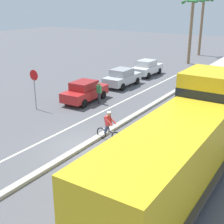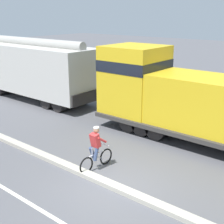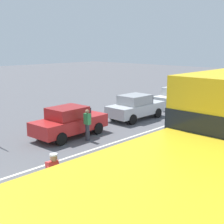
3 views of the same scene
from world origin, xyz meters
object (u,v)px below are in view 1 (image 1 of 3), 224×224
object	(u,v)px
parked_car_red	(85,91)
palm_tree_near	(192,20)
cyclist	(109,127)
pedestrian_by_cars	(99,93)
parked_car_silver	(122,77)
parked_car_white	(147,68)
stop_sign	(34,82)
palm_tree_far	(202,16)
locomotive	(185,144)

from	to	relation	value
parked_car_red	palm_tree_near	bearing A→B (deg)	86.23
cyclist	pedestrian_by_cars	size ratio (longest dim) A/B	1.06
parked_car_silver	parked_car_white	xyz separation A→B (m)	(-0.09, 5.15, 0.00)
parked_car_silver	cyclist	bearing A→B (deg)	-62.46
parked_car_red	cyclist	world-z (taller)	cyclist
palm_tree_near	pedestrian_by_cars	bearing A→B (deg)	-90.20
palm_tree_near	parked_car_silver	bearing A→B (deg)	-95.27
pedestrian_by_cars	stop_sign	bearing A→B (deg)	-130.62
pedestrian_by_cars	parked_car_white	bearing A→B (deg)	97.04
palm_tree_near	parked_car_white	bearing A→B (deg)	-98.98
parked_car_white	palm_tree_far	size ratio (longest dim) A/B	0.54
parked_car_silver	palm_tree_far	xyz separation A→B (m)	(0.29, 20.88, 4.55)
stop_sign	pedestrian_by_cars	size ratio (longest dim) A/B	1.78
parked_car_white	palm_tree_far	xyz separation A→B (m)	(0.39, 15.74, 4.55)
pedestrian_by_cars	cyclist	bearing A→B (deg)	-50.44
locomotive	palm_tree_far	size ratio (longest dim) A/B	1.49
parked_car_white	stop_sign	xyz separation A→B (m)	(-1.75, -14.06, 1.21)
palm_tree_far	pedestrian_by_cars	xyz separation A→B (m)	(0.91, -26.24, -4.52)
locomotive	parked_car_red	size ratio (longest dim) A/B	2.72
cyclist	pedestrian_by_cars	distance (m)	6.78
stop_sign	palm_tree_near	world-z (taller)	palm_tree_near
stop_sign	palm_tree_far	xyz separation A→B (m)	(2.14, 29.80, 3.34)
parked_car_silver	parked_car_white	distance (m)	5.15
parked_car_white	pedestrian_by_cars	bearing A→B (deg)	-82.96
parked_car_red	cyclist	size ratio (longest dim) A/B	2.49
parked_car_white	palm_tree_far	world-z (taller)	palm_tree_far
locomotive	parked_car_red	distance (m)	12.57
parked_car_silver	stop_sign	xyz separation A→B (m)	(-1.85, -8.92, 1.21)
palm_tree_far	parked_car_white	bearing A→B (deg)	-91.40
pedestrian_by_cars	palm_tree_near	bearing A→B (deg)	89.80
locomotive	palm_tree_far	bearing A→B (deg)	107.08
parked_car_red	cyclist	xyz separation A→B (m)	(5.53, -5.03, 0.00)
parked_car_red	palm_tree_near	xyz separation A→B (m)	(1.28, 19.33, 4.47)
locomotive	pedestrian_by_cars	distance (m)	11.69
cyclist	stop_sign	world-z (taller)	stop_sign
locomotive	cyclist	xyz separation A→B (m)	(-4.99, 1.78, -0.98)
cyclist	stop_sign	size ratio (longest dim) A/B	0.60
palm_tree_near	locomotive	bearing A→B (deg)	-70.53
parked_car_red	cyclist	bearing A→B (deg)	-42.33
locomotive	pedestrian_by_cars	bearing A→B (deg)	143.02
cyclist	palm_tree_near	world-z (taller)	palm_tree_near
stop_sign	pedestrian_by_cars	xyz separation A→B (m)	(3.05, 3.56, -1.18)
parked_car_red	palm_tree_far	world-z (taller)	palm_tree_far
locomotive	pedestrian_by_cars	world-z (taller)	locomotive
parked_car_red	palm_tree_near	size ratio (longest dim) A/B	0.55
locomotive	palm_tree_near	xyz separation A→B (m)	(-9.24, 26.14, 3.49)
palm_tree_far	pedestrian_by_cars	bearing A→B (deg)	-88.01
palm_tree_near	palm_tree_far	distance (m)	7.18
cyclist	parked_car_white	bearing A→B (deg)	109.64
palm_tree_far	locomotive	bearing A→B (deg)	-72.92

